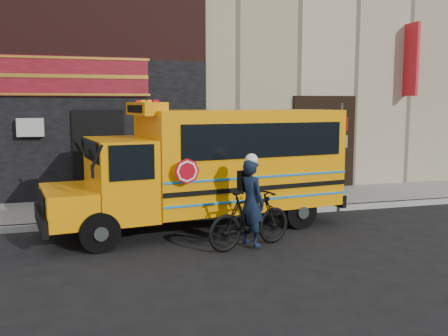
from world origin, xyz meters
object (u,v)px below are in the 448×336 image
school_bus (213,163)px  sign_pole (341,152)px  bicycle (250,219)px  cyclist (251,205)px

school_bus → sign_pole: (3.70, 0.66, 0.10)m
school_bus → bicycle: school_bus is taller
sign_pole → cyclist: 4.32m
school_bus → cyclist: 1.99m
bicycle → cyclist: 0.29m
school_bus → bicycle: bearing=-82.3°
school_bus → sign_pole: size_ratio=2.45×
school_bus → cyclist: (0.28, -1.86, -0.63)m
sign_pole → bicycle: bearing=-143.6°
school_bus → sign_pole: 3.76m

